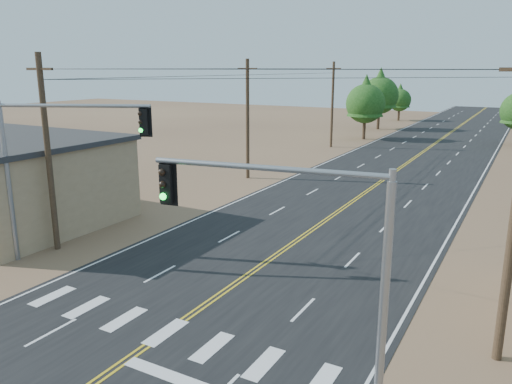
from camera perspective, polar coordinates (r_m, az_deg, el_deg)
The scene contains 9 objects.
road at distance 37.30m, azimuth 11.58°, elevation -0.64°, with size 15.00×200.00×0.02m, color black.
utility_pole_left_near at distance 27.19m, azimuth -22.68°, elevation 4.18°, with size 1.80×0.30×10.00m.
utility_pole_left_mid at distance 42.43m, azimuth -0.97°, elevation 8.40°, with size 1.80×0.30×10.00m.
utility_pole_left_far at distance 60.51m, azimuth 8.72°, elevation 9.91°, with size 1.80×0.30×10.00m.
signal_mast_left at distance 25.34m, azimuth -22.67°, elevation 4.03°, with size 6.69×3.15×7.79m.
signal_mast_right at distance 12.65m, azimuth 6.36°, elevation -6.74°, with size 6.27×1.25×7.01m.
tree_left_near at distance 68.19m, azimuth 12.42°, elevation 10.27°, with size 5.12×5.12×8.53m.
tree_left_mid at distance 80.18m, azimuth 13.98°, elevation 11.08°, with size 5.65×5.65×9.42m.
tree_left_far at distance 94.77m, azimuth 16.12°, elevation 10.31°, with size 4.00×4.00×6.66m.
Camera 1 is at (10.70, -4.52, 9.24)m, focal length 35.00 mm.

